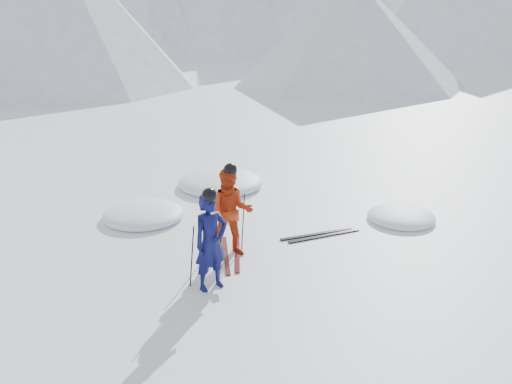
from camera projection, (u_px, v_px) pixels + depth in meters
name	position (u px, v px, depth m)	size (l,w,h in m)	color
ground	(338.00, 239.00, 11.40)	(160.00, 160.00, 0.00)	white
skier_blue	(211.00, 242.00, 9.17)	(0.63, 0.41, 1.73)	#0B0D43
skier_red	(231.00, 213.00, 10.40)	(0.86, 0.67, 1.77)	#B12D0E
pole_blue_left	(192.00, 257.00, 9.29)	(0.02, 0.02, 1.15)	black
pole_blue_right	(221.00, 250.00, 9.57)	(0.02, 0.02, 1.15)	black
pole_red_left	(213.00, 225.00, 10.62)	(0.02, 0.02, 1.18)	black
pole_red_right	(243.00, 222.00, 10.74)	(0.02, 0.02, 1.18)	black
ski_worn_left	(226.00, 255.00, 10.65)	(0.09, 1.70, 0.03)	black
ski_worn_right	(237.00, 253.00, 10.73)	(0.09, 1.70, 0.03)	black
ski_loose_a	(317.00, 234.00, 11.61)	(0.09, 1.70, 0.03)	black
ski_loose_b	(324.00, 236.00, 11.51)	(0.09, 1.70, 0.03)	black
snow_lumps	(227.00, 200.00, 13.68)	(7.18, 5.74, 0.50)	white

